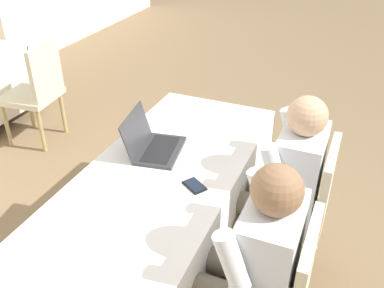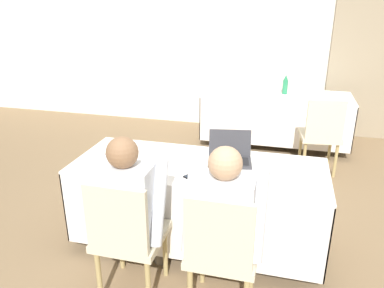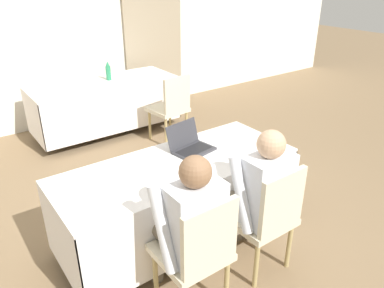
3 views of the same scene
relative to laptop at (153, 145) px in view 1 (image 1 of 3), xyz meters
The scene contains 11 objects.
ground_plane 0.82m from the laptop, 150.00° to the right, with size 24.00×24.00×0.00m, color #846B4C.
conference_table_near 0.34m from the laptop, 150.00° to the right, with size 1.97×0.78×0.73m.
laptop is the anchor object (origin of this frame).
cell_phone 0.41m from the laptop, 122.56° to the right, with size 0.13×0.14×0.01m.
paper_beside_laptop 0.45m from the laptop, ahead, with size 0.21×0.30×0.00m.
paper_centre_table 0.14m from the laptop, 146.45° to the right, with size 0.27×0.34×0.00m.
paper_left_edge 0.79m from the laptop, behind, with size 0.30×0.35×0.00m.
chair_near_right 0.87m from the laptop, 83.63° to the right, with size 0.44×0.44×0.91m.
chair_far_spare 1.80m from the laptop, 62.43° to the left, with size 0.49×0.49×0.91m.
person_checkered_shirt 0.91m from the laptop, 126.83° to the right, with size 0.50×0.52×1.17m.
person_white_shirt 0.74m from the laptop, 82.73° to the right, with size 0.50×0.52×1.17m.
Camera 1 is at (-1.58, -0.87, 2.02)m, focal length 40.00 mm.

